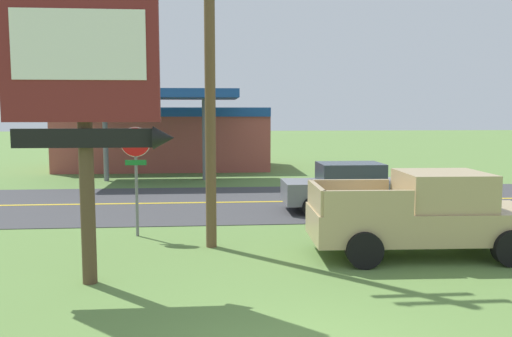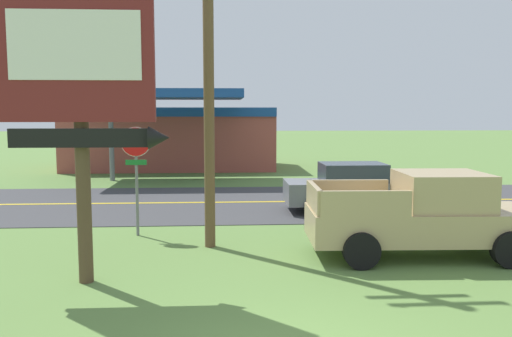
{
  "view_description": "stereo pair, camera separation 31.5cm",
  "coord_description": "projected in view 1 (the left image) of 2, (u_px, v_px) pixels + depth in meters",
  "views": [
    {
      "loc": [
        -1.2,
        -6.43,
        3.33
      ],
      "look_at": [
        0.0,
        8.0,
        1.8
      ],
      "focal_mm": 37.3,
      "sensor_mm": 36.0,
      "label": 1
    },
    {
      "loc": [
        -0.88,
        -6.46,
        3.33
      ],
      "look_at": [
        0.0,
        8.0,
        1.8
      ],
      "focal_mm": 37.3,
      "sensor_mm": 36.0,
      "label": 2
    }
  ],
  "objects": [
    {
      "name": "utility_pole",
      "position": [
        210.0,
        48.0,
        12.72
      ],
      "size": [
        2.06,
        0.26,
        9.08
      ],
      "color": "brown",
      "rests_on": "ground"
    },
    {
      "name": "motel_sign",
      "position": [
        85.0,
        88.0,
        9.89
      ],
      "size": [
        3.14,
        0.54,
        5.73
      ],
      "color": "brown",
      "rests_on": "ground"
    },
    {
      "name": "road_asphalt",
      "position": [
        245.0,
        202.0,
        19.71
      ],
      "size": [
        140.0,
        8.0,
        0.02
      ],
      "primitive_type": "cube",
      "color": "#3D3D3F",
      "rests_on": "ground"
    },
    {
      "name": "gas_station",
      "position": [
        165.0,
        136.0,
        31.55
      ],
      "size": [
        12.0,
        11.5,
        4.4
      ],
      "color": "#A84C42",
      "rests_on": "ground"
    },
    {
      "name": "car_grey_near_lane",
      "position": [
        347.0,
        187.0,
        17.91
      ],
      "size": [
        4.2,
        2.0,
        1.64
      ],
      "color": "slate",
      "rests_on": "ground"
    },
    {
      "name": "road_centre_line",
      "position": [
        245.0,
        202.0,
        19.71
      ],
      "size": [
        126.0,
        0.2,
        0.01
      ],
      "primitive_type": "cube",
      "color": "gold",
      "rests_on": "road_asphalt"
    },
    {
      "name": "stop_sign",
      "position": [
        136.0,
        162.0,
        14.16
      ],
      "size": [
        0.8,
        0.08,
        2.95
      ],
      "color": "slate",
      "rests_on": "ground"
    },
    {
      "name": "pickup_tan_parked_on_lawn",
      "position": [
        425.0,
        215.0,
        12.36
      ],
      "size": [
        5.26,
        2.37,
        1.96
      ],
      "color": "tan",
      "rests_on": "ground"
    }
  ]
}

